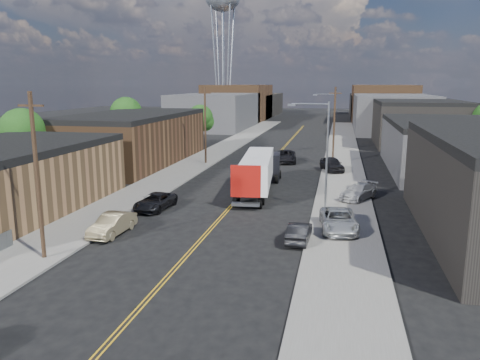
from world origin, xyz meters
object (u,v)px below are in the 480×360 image
at_px(car_right_lot_b, 358,191).
at_px(car_ahead_truck, 286,156).
at_px(semi_truck, 260,170).
at_px(car_right_lot_c, 332,164).
at_px(car_left_b, 112,224).
at_px(car_right_lot_a, 339,220).
at_px(water_tower, 223,3).
at_px(car_right_oncoming, 299,232).
at_px(car_left_c, 155,202).

xyz_separation_m(car_right_lot_b, car_ahead_truck, (-8.83, 19.52, -0.03)).
relative_size(semi_truck, car_right_lot_b, 3.16).
distance_m(car_right_lot_b, car_right_lot_c, 13.85).
bearing_deg(car_left_b, car_right_lot_a, 17.47).
height_order(semi_truck, car_right_lot_a, semi_truck).
height_order(car_right_lot_c, car_ahead_truck, car_right_lot_c).
height_order(water_tower, car_right_lot_a, water_tower).
distance_m(water_tower, car_right_oncoming, 102.28).
distance_m(car_right_lot_a, car_right_lot_b, 9.98).
height_order(car_left_b, car_right_lot_a, car_right_lot_a).
relative_size(semi_truck, car_right_oncoming, 3.73).
xyz_separation_m(car_left_c, car_right_lot_b, (16.86, 6.74, 0.16)).
height_order(car_left_c, car_right_lot_c, car_right_lot_c).
relative_size(car_left_c, car_right_oncoming, 1.21).
bearing_deg(semi_truck, car_right_lot_c, 54.76).
bearing_deg(car_right_lot_c, car_right_lot_b, -98.04).
bearing_deg(semi_truck, water_tower, 100.65).
height_order(car_right_oncoming, car_right_lot_a, car_right_lot_a).
relative_size(car_right_lot_a, car_right_lot_c, 1.10).
xyz_separation_m(water_tower, car_ahead_truck, (24.00, -61.54, -29.84)).
distance_m(water_tower, car_ahead_truck, 72.48).
distance_m(car_left_c, car_right_lot_b, 18.16).
distance_m(car_left_c, car_right_lot_c, 24.82).
xyz_separation_m(car_left_b, car_right_lot_b, (17.23, 13.69, 0.09)).
xyz_separation_m(car_right_lot_a, car_right_lot_b, (1.70, 9.83, -0.06)).
distance_m(water_tower, semi_truck, 87.52).
bearing_deg(car_right_lot_a, semi_truck, 117.61).
bearing_deg(car_ahead_truck, car_right_lot_b, -72.35).
distance_m(car_right_lot_a, car_right_lot_c, 23.44).
height_order(water_tower, car_ahead_truck, water_tower).
bearing_deg(car_right_lot_a, car_right_lot_b, 74.31).
bearing_deg(car_right_lot_a, car_left_c, 162.60).
height_order(semi_truck, car_left_b, semi_truck).
relative_size(car_right_oncoming, car_ahead_truck, 0.69).
relative_size(water_tower, semi_truck, 2.48).
height_order(car_right_oncoming, car_right_lot_b, car_right_lot_b).
relative_size(water_tower, car_ahead_truck, 6.36).
height_order(car_left_c, car_ahead_truck, car_ahead_truck).
bearing_deg(car_right_oncoming, car_ahead_truck, -79.72).
bearing_deg(car_left_c, car_right_lot_a, -6.45).
distance_m(semi_truck, car_right_oncoming, 15.11).
relative_size(semi_truck, car_left_b, 3.31).
bearing_deg(car_left_b, semi_truck, 66.34).
relative_size(car_left_c, car_ahead_truck, 0.83).
height_order(car_left_b, car_right_lot_c, car_right_lot_c).
bearing_deg(car_left_c, car_right_lot_c, 60.09).
xyz_separation_m(water_tower, car_left_b, (15.60, -94.75, -29.91)).
xyz_separation_m(semi_truck, car_right_lot_a, (7.63, -11.53, -1.29)).
distance_m(car_left_b, car_left_c, 6.96).
bearing_deg(car_right_lot_b, water_tower, 140.75).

